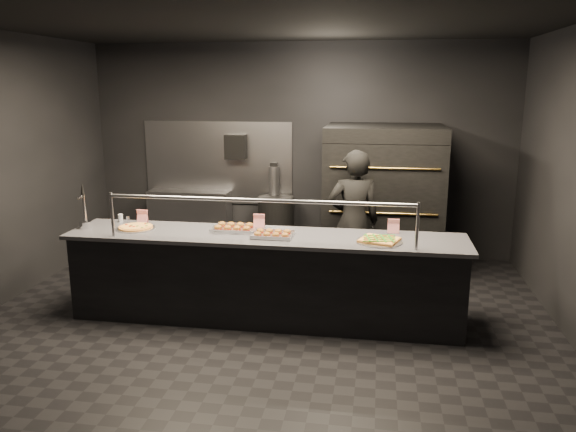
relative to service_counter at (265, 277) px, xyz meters
The scene contains 15 objects.
room 1.03m from the service_counter, 115.57° to the left, with size 6.04×6.00×3.00m.
service_counter is the anchor object (origin of this frame).
pizza_oven 2.30m from the service_counter, 57.73° to the left, with size 1.50×1.23×1.91m.
prep_shelf 2.82m from the service_counter, 124.59° to the left, with size 1.20×0.35×0.90m, color #99999E.
towel_dispenser 2.78m from the service_counter, 110.63° to the left, with size 0.30×0.20×0.35m, color black.
fire_extinguisher 2.50m from the service_counter, 98.30° to the left, with size 0.14×0.14×0.51m.
beer_tap 2.04m from the service_counter, behind, with size 0.13×0.18×0.49m.
round_pizza 1.48m from the service_counter, behind, with size 0.41×0.41×0.03m.
slider_tray_a 0.61m from the service_counter, 160.45° to the left, with size 0.51×0.43×0.07m.
slider_tray_b 0.49m from the service_counter, 33.07° to the right, with size 0.41×0.30×0.06m.
square_pizza 1.26m from the service_counter, ahead, with size 0.44×0.44×0.05m.
condiment_jar 1.77m from the service_counter, behind, with size 0.14×0.05×0.09m.
tent_cards 0.61m from the service_counter, 106.86° to the left, with size 2.86×0.04×0.15m.
trash_bin 2.23m from the service_counter, 97.37° to the left, with size 0.52×0.52×0.87m, color black.
worker 1.40m from the service_counter, 50.18° to the left, with size 0.62×0.41×1.69m, color black.
Camera 1 is at (1.12, -5.44, 2.42)m, focal length 35.00 mm.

